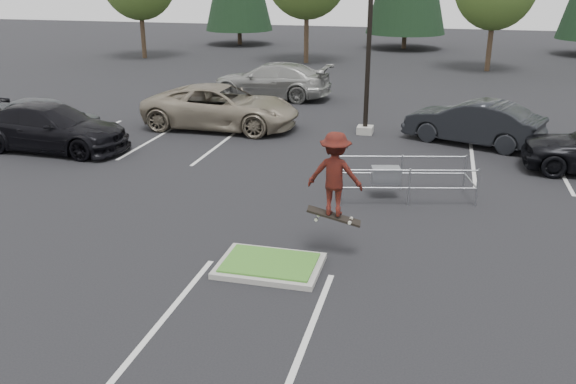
% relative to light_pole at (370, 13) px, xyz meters
% --- Properties ---
extents(ground, '(120.00, 120.00, 0.00)m').
position_rel_light_pole_xyz_m(ground, '(-0.50, -12.00, -4.56)').
color(ground, black).
rests_on(ground, ground).
extents(grass_median, '(2.20, 1.60, 0.16)m').
position_rel_light_pole_xyz_m(grass_median, '(-0.50, -12.00, -4.48)').
color(grass_median, gray).
rests_on(grass_median, ground).
extents(stall_lines, '(22.62, 17.60, 0.01)m').
position_rel_light_pole_xyz_m(stall_lines, '(-1.85, -5.98, -4.56)').
color(stall_lines, beige).
rests_on(stall_lines, ground).
extents(light_pole, '(0.70, 0.60, 10.12)m').
position_rel_light_pole_xyz_m(light_pole, '(0.00, 0.00, 0.00)').
color(light_pole, gray).
rests_on(light_pole, ground).
extents(cart_corral, '(3.92, 2.15, 1.05)m').
position_rel_light_pole_xyz_m(cart_corral, '(1.59, -6.95, -3.90)').
color(cart_corral, gray).
rests_on(cart_corral, ground).
extents(skateboarder, '(1.22, 0.70, 2.09)m').
position_rel_light_pole_xyz_m(skateboarder, '(0.70, -11.00, -2.65)').
color(skateboarder, black).
rests_on(skateboarder, ground).
extents(car_l_tan, '(6.25, 2.91, 1.73)m').
position_rel_light_pole_xyz_m(car_l_tan, '(-5.76, -0.50, -3.69)').
color(car_l_tan, gray).
rests_on(car_l_tan, ground).
extents(car_l_black, '(5.66, 2.44, 1.62)m').
position_rel_light_pole_xyz_m(car_l_black, '(-10.50, -5.00, -3.75)').
color(car_l_black, black).
rests_on(car_l_black, ground).
extents(car_l_grey, '(4.47, 1.96, 1.50)m').
position_rel_light_pole_xyz_m(car_l_grey, '(-12.00, -3.29, -3.81)').
color(car_l_grey, '#4B4E52').
rests_on(car_l_grey, ground).
extents(car_r_charc, '(5.20, 3.37, 1.62)m').
position_rel_light_pole_xyz_m(car_r_charc, '(4.00, -0.50, -3.75)').
color(car_r_charc, black).
rests_on(car_r_charc, ground).
extents(car_far_silver, '(6.15, 2.81, 1.74)m').
position_rel_light_pole_xyz_m(car_far_silver, '(-5.50, 6.00, -3.69)').
color(car_far_silver, gray).
rests_on(car_far_silver, ground).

